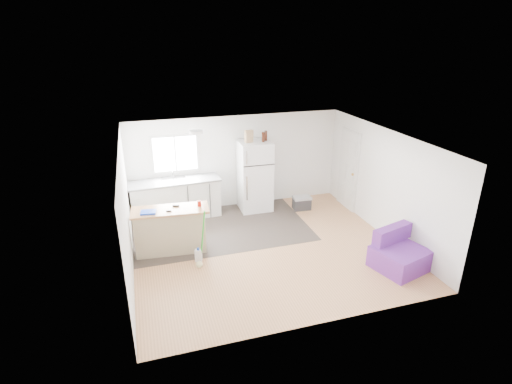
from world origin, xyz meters
TOP-DOWN VIEW (x-y plane):
  - room at (0.00, 0.00)m, footprint 5.51×5.01m
  - vinyl_zone at (-0.73, 1.25)m, footprint 4.05×2.50m
  - window at (-1.55, 2.49)m, footprint 1.18×0.06m
  - interior_door at (2.72, 1.55)m, footprint 0.11×0.92m
  - ceiling_fixture at (-1.20, 1.20)m, footprint 0.30×0.30m
  - kitchen_cabinets at (-1.65, 2.16)m, footprint 2.23×0.79m
  - peninsula at (-1.95, 0.52)m, footprint 1.61×0.73m
  - refrigerator at (0.37, 2.11)m, footprint 0.80×0.77m
  - cooler at (1.53, 1.70)m, footprint 0.48×0.35m
  - purple_seat at (2.24, -1.43)m, footprint 1.12×1.09m
  - cleaner_jug at (-1.48, -0.07)m, footprint 0.16×0.14m
  - mop at (-1.47, -0.26)m, footprint 0.24×0.34m
  - red_cup at (-1.32, 0.50)m, footprint 0.11×0.11m
  - blue_tray at (-2.35, 0.46)m, footprint 0.33×0.26m
  - tool_a at (-1.79, 0.63)m, footprint 0.15×0.09m
  - tool_b at (-1.95, 0.41)m, footprint 0.11×0.07m
  - cardboard_box at (0.22, 2.09)m, footprint 0.22×0.14m
  - bottle_left at (0.56, 2.02)m, footprint 0.08×0.08m
  - bottle_right at (0.67, 2.12)m, footprint 0.08×0.08m

SIDE VIEW (x-z plane):
  - vinyl_zone at x=-0.73m, z-range 0.00..0.00m
  - cleaner_jug at x=-1.48m, z-range -0.02..0.28m
  - cooler at x=1.53m, z-range 0.00..0.35m
  - mop at x=-1.47m, z-range -0.38..0.84m
  - purple_seat at x=2.24m, z-range -0.10..0.65m
  - peninsula at x=-1.95m, z-range 0.01..0.97m
  - kitchen_cabinets at x=-1.65m, z-range -0.14..1.14m
  - refrigerator at x=0.37m, z-range 0.00..1.80m
  - tool_b at x=-1.95m, z-range 0.96..0.99m
  - tool_a at x=-1.79m, z-range 0.96..0.99m
  - blue_tray at x=-2.35m, z-range 0.96..1.00m
  - interior_door at x=2.72m, z-range -0.03..2.07m
  - red_cup at x=-1.32m, z-range 0.96..1.08m
  - room at x=0.00m, z-range -0.01..2.41m
  - window at x=-1.55m, z-range 1.06..2.04m
  - bottle_left at x=0.56m, z-range 1.80..2.05m
  - bottle_right at x=0.67m, z-range 1.80..2.05m
  - cardboard_box at x=0.22m, z-range 1.80..2.10m
  - ceiling_fixture at x=-1.20m, z-range 2.32..2.40m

